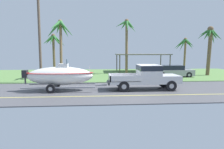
{
  "coord_description": "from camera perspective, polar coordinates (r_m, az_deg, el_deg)",
  "views": [
    {
      "loc": [
        -2.79,
        -14.87,
        2.93
      ],
      "look_at": [
        -1.59,
        0.9,
        1.13
      ],
      "focal_mm": 32.1,
      "sensor_mm": 36.0,
      "label": 1
    }
  ],
  "objects": [
    {
      "name": "carport_awning",
      "position": [
        29.39,
        8.53,
        5.59
      ],
      "size": [
        7.42,
        4.54,
        2.62
      ],
      "color": "#4C4238",
      "rests_on": "ground"
    },
    {
      "name": "palm_tree_near_left",
      "position": [
        22.55,
        -14.62,
        11.51
      ],
      "size": [
        3.04,
        3.21,
        6.36
      ],
      "color": "brown",
      "rests_on": "ground"
    },
    {
      "name": "parked_sedan_near",
      "position": [
        24.24,
        16.91,
        0.87
      ],
      "size": [
        4.46,
        1.81,
        1.38
      ],
      "color": "#99999E",
      "rests_on": "ground"
    },
    {
      "name": "palm_tree_far_right",
      "position": [
        29.36,
        -16.21,
        8.59
      ],
      "size": [
        3.2,
        2.9,
        5.45
      ],
      "color": "brown",
      "rests_on": "ground"
    },
    {
      "name": "palm_tree_near_right",
      "position": [
        27.08,
        4.15,
        12.08
      ],
      "size": [
        2.86,
        3.28,
        7.24
      ],
      "color": "brown",
      "rests_on": "ground"
    },
    {
      "name": "ground",
      "position": [
        23.61,
        2.47,
        -0.67
      ],
      "size": [
        36.0,
        22.0,
        0.11
      ],
      "color": "#4C4C51"
    },
    {
      "name": "palm_tree_mid",
      "position": [
        31.09,
        20.03,
        7.75
      ],
      "size": [
        3.28,
        2.94,
        4.96
      ],
      "color": "brown",
      "rests_on": "ground"
    },
    {
      "name": "boat_on_trailer",
      "position": [
        15.59,
        -14.6,
        -0.34
      ],
      "size": [
        6.28,
        2.15,
        2.37
      ],
      "color": "gray",
      "rests_on": "ground"
    },
    {
      "name": "pickup_truck_towing",
      "position": [
        15.86,
        10.24,
        -0.38
      ],
      "size": [
        5.64,
        2.03,
        1.93
      ],
      "color": "silver",
      "rests_on": "ground"
    },
    {
      "name": "utility_pole",
      "position": [
        20.29,
        -19.96,
        10.7
      ],
      "size": [
        0.24,
        1.8,
        8.79
      ],
      "color": "brown",
      "rests_on": "ground"
    },
    {
      "name": "palm_tree_far_left",
      "position": [
        27.22,
        26.15,
        8.96
      ],
      "size": [
        2.74,
        3.38,
        5.99
      ],
      "color": "brown",
      "rests_on": "ground"
    }
  ]
}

